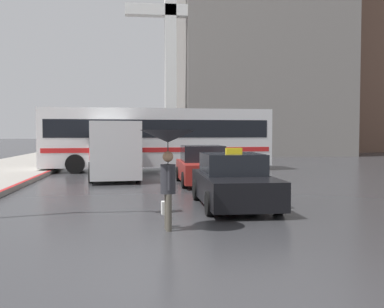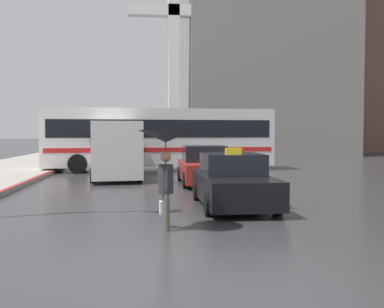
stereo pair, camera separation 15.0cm
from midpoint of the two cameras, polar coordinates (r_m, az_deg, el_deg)
name	(u,v)px [view 1 (the left image)]	position (r m, az deg, el deg)	size (l,w,h in m)	color
ground_plane	(221,285)	(6.20, 2.99, -16.32)	(300.00, 300.00, 0.00)	#2D2D30
taxi	(233,182)	(12.39, 4.92, -3.60)	(1.91, 4.20, 1.61)	black
sedan_red	(203,167)	(17.71, 1.14, -1.62)	(1.91, 4.05, 1.51)	maroon
ambulance_van	(112,147)	(20.21, -10.28, 0.84)	(2.61, 5.83, 2.48)	silver
city_bus	(157,136)	(24.17, -4.61, 2.24)	(12.24, 3.49, 3.28)	silver
pedestrian_with_umbrella	(168,148)	(9.26, -3.55, 0.82)	(1.15, 1.15, 2.08)	#4C473D
monument_cross	(170,42)	(37.11, -2.87, 13.98)	(7.19, 0.90, 16.34)	white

